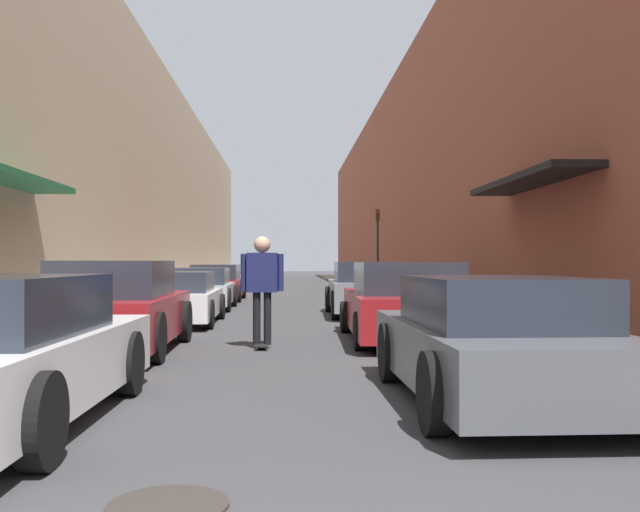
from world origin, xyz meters
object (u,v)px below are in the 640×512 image
Objects in this scene: parked_car_left_2 at (175,299)px; parked_car_right_0 at (493,342)px; parked_car_left_1 at (117,308)px; parked_car_left_3 at (200,289)px; parked_car_right_2 at (366,289)px; traffic_light at (378,241)px; parked_car_left_4 at (217,283)px; manhole_cover at (168,505)px; parked_car_right_1 at (404,303)px; skateboarder at (262,279)px.

parked_car_right_0 reaches higher than parked_car_left_2.
parked_car_left_3 is at bearing 89.65° from parked_car_left_1.
parked_car_right_2 is (-0.00, 11.44, 0.07)m from parked_car_right_0.
parked_car_left_1 is 1.27× the size of traffic_light.
parked_car_left_4 is 6.33× the size of manhole_cover.
manhole_cover is (-2.75, -8.41, -0.65)m from parked_car_right_1.
parked_car_right_0 is at bearing -89.99° from parked_car_right_2.
parked_car_left_4 is (-0.03, 9.66, 0.04)m from parked_car_left_2.
parked_car_left_1 reaches higher than parked_car_right_0.
parked_car_right_1 is 2.56× the size of skateboarder.
manhole_cover is (1.84, -11.96, -0.56)m from parked_car_left_2.
parked_car_left_1 is 1.09× the size of parked_car_left_3.
traffic_light is at bearing 80.04° from manhole_cover.
parked_car_right_1 is at bearing 89.61° from parked_car_right_0.
parked_car_right_2 reaches higher than parked_car_left_4.
parked_car_left_2 is at bearing -89.82° from parked_car_left_4.
parked_car_right_1 is at bearing -70.74° from parked_car_left_4.
parked_car_right_2 is at bearing -29.41° from parked_car_left_3.
parked_car_left_4 is at bearing 121.83° from parked_car_right_2.
parked_car_right_0 is (4.66, -4.19, -0.07)m from parked_car_left_1.
parked_car_left_2 reaches higher than manhole_cover.
parked_car_left_1 is 1.04× the size of parked_car_right_0.
traffic_light reaches higher than parked_car_left_4.
skateboarder is at bearing 87.90° from manhole_cover.
parked_car_left_3 is 9.62m from parked_car_right_1.
parked_car_left_3 is (-0.05, 4.88, 0.02)m from parked_car_left_2.
parked_car_left_1 is 4.90m from parked_car_right_1.
parked_car_left_2 is at bearing -115.55° from traffic_light.
parked_car_right_0 is at bearing -42.01° from parked_car_left_1.
parked_car_right_1 is at bearing -37.75° from parked_car_left_2.
manhole_cover is (1.89, -16.84, -0.58)m from parked_car_left_3.
manhole_cover is at bearing -108.10° from parked_car_right_1.
parked_car_left_3 reaches higher than parked_car_left_2.
manhole_cover is at bearing -83.61° from parked_car_left_3.
skateboarder is 0.53× the size of traffic_light.
parked_car_left_4 is 14.00m from parked_car_right_1.
parked_car_right_2 is at bearing 70.36° from skateboarder.
parked_car_left_1 is 19.11m from traffic_light.
parked_car_left_1 reaches higher than parked_car_left_2.
parked_car_left_3 is 2.20× the size of skateboarder.
skateboarder is at bearing -109.64° from parked_car_right_2.
parked_car_left_3 reaches higher than manhole_cover.
parked_car_right_1 is at bearing 21.66° from skateboarder.
parked_car_right_2 reaches higher than parked_car_left_3.
parked_car_right_1 reaches higher than parked_car_right_0.
manhole_cover is (1.95, -7.01, -0.67)m from parked_car_left_1.
parked_car_left_4 is at bearing 89.78° from parked_car_left_3.
parked_car_left_3 is 5.28m from parked_car_right_2.
parked_car_left_1 is at bearing -163.41° from parked_car_right_1.
parked_car_right_0 reaches higher than manhole_cover.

